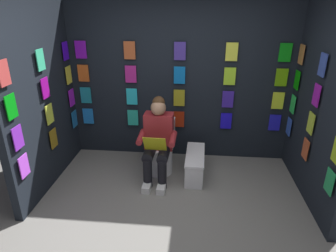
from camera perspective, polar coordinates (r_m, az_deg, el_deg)
The scene contains 7 objects.
ground_plane at distance 3.47m, azimuth 0.04°, elevation -19.82°, with size 30.00×30.00×0.00m, color gray.
display_wall_back at distance 4.57m, azimuth 2.29°, elevation 8.44°, with size 3.50×0.14×2.43m.
display_wall_left at distance 3.94m, azimuth 27.73°, elevation 3.42°, with size 0.14×1.83×2.43m.
display_wall_right at distance 4.14m, azimuth -23.56°, elevation 5.02°, with size 0.14×1.83×2.43m.
toilet at distance 4.38m, azimuth -1.50°, elevation -4.67°, with size 0.41×0.56×0.77m.
person_reading at distance 4.06m, azimuth -2.03°, elevation -2.70°, with size 0.54×0.69×1.19m.
comic_longbox_near at distance 4.31m, azimuth 5.25°, elevation -7.50°, with size 0.28×0.76×0.36m.
Camera 1 is at (-0.24, 2.54, 2.34)m, focal length 31.28 mm.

